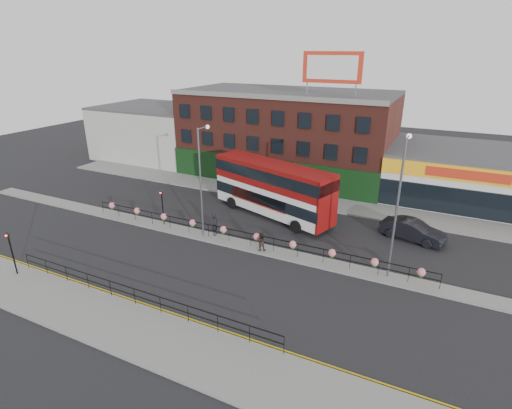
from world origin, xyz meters
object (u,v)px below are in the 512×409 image
at_px(pedestrian_a, 215,224).
at_px(lamp_column_east, 399,198).
at_px(lamp_column_west, 202,174).
at_px(double_decker_bus, 273,184).
at_px(pedestrian_b, 261,242).
at_px(car, 413,230).

xyz_separation_m(pedestrian_a, lamp_column_east, (14.31, -0.14, 4.83)).
distance_m(lamp_column_west, lamp_column_east, 15.14).
distance_m(double_decker_bus, lamp_column_west, 7.86).
relative_size(double_decker_bus, pedestrian_b, 8.49).
bearing_deg(pedestrian_b, pedestrian_a, -32.87).
bearing_deg(double_decker_bus, pedestrian_a, -111.87).
relative_size(pedestrian_a, lamp_column_west, 0.21).
relative_size(lamp_column_west, lamp_column_east, 0.94).
xyz_separation_m(car, pedestrian_a, (-15.15, -6.65, 0.26)).
bearing_deg(pedestrian_b, double_decker_bus, -95.80).
height_order(pedestrian_a, pedestrian_b, pedestrian_a).
distance_m(pedestrian_a, pedestrian_b, 4.79).
height_order(car, lamp_column_west, lamp_column_west).
height_order(pedestrian_b, lamp_column_west, lamp_column_west).
height_order(car, lamp_column_east, lamp_column_east).
bearing_deg(car, lamp_column_west, 126.83).
relative_size(car, pedestrian_b, 3.58).
relative_size(pedestrian_a, pedestrian_b, 1.26).
bearing_deg(pedestrian_b, car, -167.03).
distance_m(pedestrian_b, lamp_column_east, 10.85).
bearing_deg(lamp_column_west, car, 23.71).
relative_size(pedestrian_a, lamp_column_east, 0.20).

